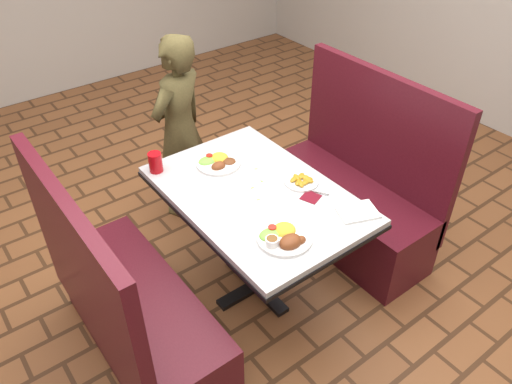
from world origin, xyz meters
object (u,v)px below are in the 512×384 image
booth_bench_left (132,314)px  dining_table (256,206)px  booth_bench_right (351,199)px  near_dinner_plate (284,235)px  diner_person (180,130)px  red_tumbler (155,162)px  plantain_plate (301,181)px  far_dinner_plate (218,160)px

booth_bench_left → dining_table: bearing=0.0°
booth_bench_right → near_dinner_plate: booth_bench_right is taller
dining_table → near_dinner_plate: 0.42m
dining_table → near_dinner_plate: (-0.12, -0.38, 0.13)m
diner_person → near_dinner_plate: diner_person is taller
near_dinner_plate → red_tumbler: 0.91m
diner_person → red_tumbler: (-0.41, -0.46, 0.15)m
red_tumbler → diner_person: bearing=48.3°
dining_table → booth_bench_right: (0.80, 0.00, -0.32)m
dining_table → plantain_plate: plantain_plate is taller
far_dinner_plate → plantain_plate: bearing=-59.0°
diner_person → near_dinner_plate: size_ratio=4.90×
far_dinner_plate → red_tumbler: (-0.32, 0.15, 0.03)m
booth_bench_left → diner_person: (0.88, 0.97, 0.33)m
booth_bench_right → red_tumbler: (-1.13, 0.51, 0.48)m
booth_bench_right → far_dinner_plate: 0.99m
dining_table → near_dinner_plate: near_dinner_plate is taller
plantain_plate → near_dinner_plate: bearing=-141.2°
dining_table → red_tumbler: bearing=123.3°
dining_table → booth_bench_left: size_ratio=1.01×
booth_bench_left → booth_bench_right: same height
near_dinner_plate → far_dinner_plate: bearing=81.4°
booth_bench_left → booth_bench_right: bearing=0.0°
booth_bench_left → near_dinner_plate: (0.68, -0.38, 0.45)m
red_tumbler → near_dinner_plate: bearing=-76.7°
booth_bench_right → near_dinner_plate: bearing=-157.4°
dining_table → booth_bench_right: bearing=0.0°
booth_bench_right → red_tumbler: size_ratio=10.26×
dining_table → plantain_plate: 0.29m
diner_person → red_tumbler: diner_person is taller
booth_bench_left → diner_person: size_ratio=0.90×
booth_bench_left → plantain_plate: size_ratio=6.41×
near_dinner_plate → plantain_plate: 0.48m
far_dinner_plate → plantain_plate: size_ratio=1.38×
red_tumbler → dining_table: bearing=-56.7°
dining_table → far_dinner_plate: 0.37m
far_dinner_plate → red_tumbler: size_ratio=2.21×
dining_table → plantain_plate: (0.25, -0.08, 0.11)m
plantain_plate → booth_bench_right: bearing=8.7°
booth_bench_left → red_tumbler: (0.47, 0.51, 0.48)m
booth_bench_left → near_dinner_plate: 0.90m
booth_bench_left → booth_bench_right: 1.60m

